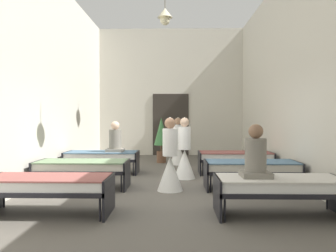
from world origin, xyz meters
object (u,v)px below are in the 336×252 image
object	(u,v)px
bed_left_row_1	(82,167)
nurse_mid_aisle	(185,157)
bed_right_row_1	(251,168)
nurse_far_aisle	(178,148)
bed_left_row_2	(102,157)
potted_plant	(161,135)
patient_seated_secondary	(115,140)
bed_right_row_2	(235,157)
nurse_near_aisle	(170,164)
patient_seated_primary	(256,157)
bed_right_row_0	(279,186)
bed_left_row_0	(48,185)

from	to	relation	value
bed_left_row_1	nurse_mid_aisle	distance (m)	2.46
bed_right_row_1	nurse_mid_aisle	bearing A→B (deg)	138.49
nurse_far_aisle	bed_left_row_1	bearing A→B (deg)	-123.77
bed_left_row_2	potted_plant	xyz separation A→B (m)	(1.47, 2.17, 0.46)
patient_seated_secondary	potted_plant	bearing A→B (deg)	62.67
bed_right_row_2	nurse_near_aisle	size ratio (longest dim) A/B	1.28
patient_seated_primary	patient_seated_secondary	distance (m)	4.68
bed_right_row_1	bed_left_row_2	xyz separation A→B (m)	(-3.50, 1.90, 0.00)
bed_right_row_0	bed_right_row_2	xyz separation A→B (m)	(0.00, 3.80, 0.00)
bed_left_row_0	potted_plant	size ratio (longest dim) A/B	1.29
bed_left_row_0	potted_plant	distance (m)	6.17
bed_right_row_0	bed_right_row_1	xyz separation A→B (m)	(0.00, 1.90, 0.00)
patient_seated_primary	patient_seated_secondary	xyz separation A→B (m)	(-2.80, 3.76, 0.00)
nurse_mid_aisle	bed_left_row_1	bearing A→B (deg)	-88.42
bed_left_row_2	potted_plant	distance (m)	2.66
nurse_far_aisle	nurse_mid_aisle	bearing A→B (deg)	-91.32
nurse_near_aisle	patient_seated_secondary	size ratio (longest dim) A/B	1.86
bed_right_row_0	bed_right_row_1	distance (m)	1.90
bed_left_row_1	bed_right_row_0	bearing A→B (deg)	-28.50
bed_right_row_2	potted_plant	bearing A→B (deg)	133.02
nurse_mid_aisle	patient_seated_secondary	distance (m)	1.97
bed_right_row_0	nurse_far_aisle	xyz separation A→B (m)	(-1.48, 5.52, 0.09)
nurse_mid_aisle	bed_right_row_2	bearing A→B (deg)	90.80
potted_plant	bed_right_row_0	bearing A→B (deg)	-71.27
bed_right_row_2	potted_plant	distance (m)	3.00
bed_right_row_1	nurse_far_aisle	xyz separation A→B (m)	(-1.48, 3.62, 0.09)
bed_left_row_2	nurse_near_aisle	distance (m)	2.79
bed_left_row_1	potted_plant	bearing A→B (deg)	70.08
bed_left_row_2	nurse_near_aisle	bearing A→B (deg)	-48.95
bed_right_row_0	bed_left_row_2	xyz separation A→B (m)	(-3.50, 3.80, 0.00)
bed_left_row_1	nurse_mid_aisle	bearing A→B (deg)	28.81
bed_right_row_0	nurse_mid_aisle	size ratio (longest dim) A/B	1.28
bed_left_row_1	nurse_near_aisle	world-z (taller)	nurse_near_aisle
nurse_mid_aisle	potted_plant	xyz separation A→B (m)	(-0.68, 2.88, 0.37)
bed_left_row_2	nurse_far_aisle	size ratio (longest dim) A/B	1.28
bed_left_row_1	bed_right_row_1	world-z (taller)	same
potted_plant	nurse_near_aisle	bearing A→B (deg)	-85.25
bed_right_row_0	patient_seated_secondary	world-z (taller)	patient_seated_secondary
bed_right_row_2	nurse_mid_aisle	size ratio (longest dim) A/B	1.28
bed_right_row_0	bed_left_row_2	world-z (taller)	same
bed_left_row_2	nurse_mid_aisle	bearing A→B (deg)	-18.30
bed_left_row_2	nurse_near_aisle	xyz separation A→B (m)	(1.83, -2.10, 0.09)
bed_right_row_2	nurse_near_aisle	distance (m)	2.68
bed_right_row_1	patient_seated_primary	size ratio (longest dim) A/B	2.37
bed_left_row_0	bed_left_row_1	bearing A→B (deg)	90.00
nurse_near_aisle	patient_seated_secondary	world-z (taller)	nurse_near_aisle
bed_right_row_0	patient_seated_secondary	size ratio (longest dim) A/B	2.37
bed_left_row_0	bed_right_row_2	bearing A→B (deg)	47.36
nurse_near_aisle	patient_seated_secondary	bearing A→B (deg)	120.79
bed_right_row_2	patient_seated_primary	bearing A→B (deg)	-95.31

